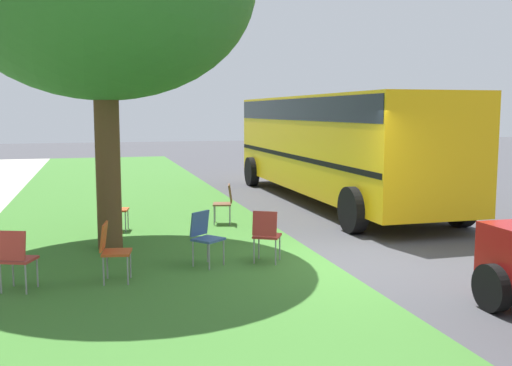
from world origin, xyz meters
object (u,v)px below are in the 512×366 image
(chair_1, at_px, (115,206))
(chair_5, at_px, (16,255))
(chair_3, at_px, (205,234))
(chair_4, at_px, (112,247))
(school_bus, at_px, (334,138))
(chair_2, at_px, (266,232))
(chair_0, at_px, (225,201))

(chair_1, relative_size, chair_5, 1.00)
(chair_3, relative_size, chair_4, 1.00)
(chair_1, distance_m, chair_4, 3.83)
(chair_3, distance_m, school_bus, 7.47)
(chair_2, distance_m, chair_3, 1.00)
(chair_4, xyz_separation_m, school_bus, (6.27, -6.12, 1.24))
(chair_0, distance_m, chair_2, 3.51)
(chair_2, relative_size, school_bus, 0.08)
(school_bus, bearing_deg, chair_2, 147.98)
(chair_3, height_order, school_bus, school_bus)
(chair_4, bearing_deg, chair_1, -2.54)
(chair_3, relative_size, school_bus, 0.08)
(chair_2, bearing_deg, school_bus, -32.02)
(chair_1, distance_m, school_bus, 6.55)
(chair_2, bearing_deg, chair_5, 98.85)
(chair_1, bearing_deg, school_bus, -67.65)
(chair_4, bearing_deg, chair_3, -69.25)
(chair_1, xyz_separation_m, chair_2, (-3.39, -2.30, 0.00))
(chair_5, bearing_deg, school_bus, -49.08)
(chair_2, height_order, chair_4, same)
(chair_2, distance_m, chair_4, 2.51)
(chair_3, bearing_deg, chair_2, -96.89)
(chair_5, bearing_deg, chair_3, -75.66)
(chair_2, distance_m, school_bus, 6.99)
(chair_1, height_order, chair_3, same)
(chair_2, xyz_separation_m, school_bus, (5.83, -3.65, 1.24))
(chair_3, relative_size, chair_5, 1.00)
(chair_2, bearing_deg, chair_3, 83.11)
(chair_1, bearing_deg, chair_3, -158.22)
(chair_2, xyz_separation_m, chair_3, (0.12, 1.00, 0.00))
(chair_5, distance_m, school_bus, 9.88)
(chair_3, bearing_deg, chair_5, 104.34)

